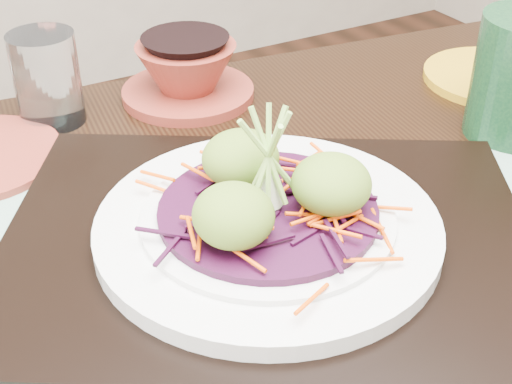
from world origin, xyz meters
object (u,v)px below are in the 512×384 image
dining_table (272,320)px  white_plate (268,225)px  water_glass (47,79)px  terracotta_bowl_set (187,74)px  yellow_plate (494,77)px  serving_tray (268,244)px

dining_table → white_plate: size_ratio=4.28×
dining_table → water_glass: water_glass is taller
white_plate → terracotta_bowl_set: terracotta_bowl_set is taller
dining_table → white_plate: 0.13m
white_plate → yellow_plate: white_plate is taller
water_glass → yellow_plate: size_ratio=0.59×
serving_tray → yellow_plate: size_ratio=2.51×
white_plate → water_glass: size_ratio=2.76×
dining_table → white_plate: white_plate is taller
white_plate → terracotta_bowl_set: bearing=77.3°
white_plate → dining_table: bearing=47.2°
dining_table → terracotta_bowl_set: (0.06, 0.30, 0.12)m
terracotta_bowl_set → yellow_plate: terracotta_bowl_set is taller
yellow_plate → water_glass: bearing=162.1°
water_glass → terracotta_bowl_set: water_glass is taller
white_plate → yellow_plate: size_ratio=1.63×
serving_tray → water_glass: 0.35m
dining_table → serving_tray: (-0.02, -0.02, 0.11)m
serving_tray → terracotta_bowl_set: bearing=108.7°
dining_table → terracotta_bowl_set: 0.33m
serving_tray → yellow_plate: (0.43, 0.17, -0.01)m
dining_table → terracotta_bowl_set: terracotta_bowl_set is taller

